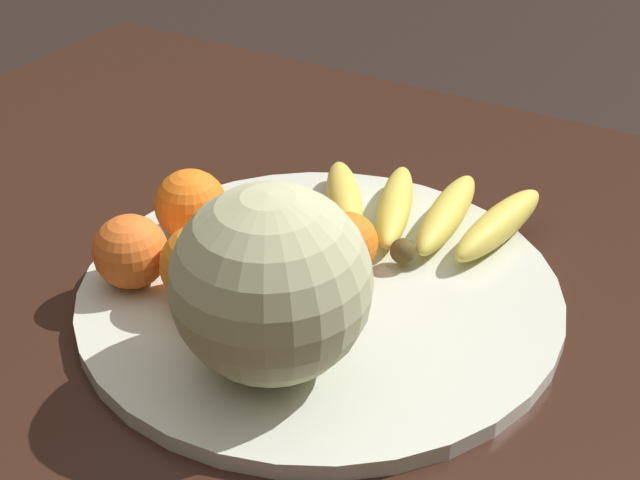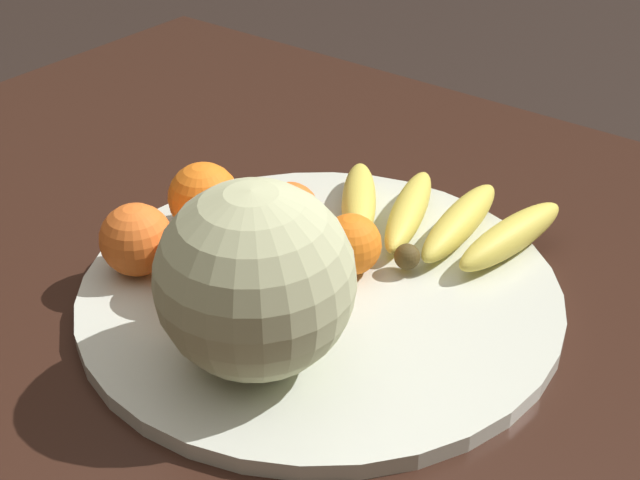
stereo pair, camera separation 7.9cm
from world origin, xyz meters
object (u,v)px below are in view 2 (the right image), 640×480
(kitchen_table, at_px, (335,391))
(orange_mid_center, at_px, (204,198))
(orange_front_right, at_px, (351,244))
(fruit_bowl, at_px, (320,292))
(orange_front_left, at_px, (201,257))
(orange_top_small, at_px, (277,246))
(banana_bunch, at_px, (433,218))
(melon, at_px, (255,280))
(orange_back_left, at_px, (290,211))
(orange_back_right, at_px, (136,240))
(produce_tag, at_px, (250,260))

(kitchen_table, relative_size, orange_mid_center, 19.82)
(orange_front_right, xyz_separation_m, orange_mid_center, (0.16, 0.03, 0.01))
(fruit_bowl, distance_m, orange_front_left, 0.12)
(orange_top_small, bearing_deg, banana_bunch, -116.60)
(melon, distance_m, orange_front_left, 0.12)
(banana_bunch, bearing_deg, fruit_bowl, 153.67)
(orange_top_small, bearing_deg, kitchen_table, 174.98)
(kitchen_table, xyz_separation_m, orange_front_right, (0.02, -0.05, 0.13))
(orange_back_left, bearing_deg, orange_front_left, 88.44)
(orange_back_left, bearing_deg, melon, 121.19)
(orange_mid_center, bearing_deg, orange_top_small, 170.47)
(kitchen_table, relative_size, orange_front_left, 19.26)
(kitchen_table, distance_m, orange_back_right, 0.24)
(banana_bunch, relative_size, orange_front_left, 3.27)
(kitchen_table, distance_m, orange_front_left, 0.19)
(orange_mid_center, bearing_deg, orange_front_right, -170.06)
(fruit_bowl, height_order, orange_front_right, orange_front_right)
(orange_front_right, height_order, orange_back_left, same)
(kitchen_table, height_order, orange_mid_center, orange_mid_center)
(orange_top_small, distance_m, produce_tag, 0.05)
(orange_back_left, bearing_deg, orange_front_right, 170.63)
(melon, xyz_separation_m, banana_bunch, (-0.01, -0.25, -0.06))
(orange_front_right, bearing_deg, orange_back_right, 37.47)
(banana_bunch, bearing_deg, orange_back_left, 116.37)
(kitchen_table, distance_m, fruit_bowl, 0.10)
(fruit_bowl, height_order, orange_mid_center, orange_mid_center)
(orange_front_right, height_order, orange_mid_center, orange_mid_center)
(fruit_bowl, bearing_deg, orange_mid_center, -3.54)
(produce_tag, bearing_deg, fruit_bowl, 141.26)
(fruit_bowl, height_order, banana_bunch, banana_bunch)
(fruit_bowl, relative_size, orange_front_right, 7.66)
(fruit_bowl, xyz_separation_m, melon, (-0.02, 0.11, 0.09))
(kitchen_table, xyz_separation_m, banana_bunch, (-0.00, -0.16, 0.12))
(orange_front_left, distance_m, orange_back_right, 0.07)
(orange_back_left, distance_m, produce_tag, 0.07)
(orange_front_left, height_order, orange_back_left, orange_front_left)
(kitchen_table, bearing_deg, orange_back_right, 20.62)
(melon, relative_size, orange_back_right, 2.32)
(orange_front_right, bearing_deg, kitchen_table, 113.03)
(banana_bunch, relative_size, orange_top_small, 3.75)
(kitchen_table, distance_m, produce_tag, 0.15)
(orange_top_small, bearing_deg, orange_front_left, 58.98)
(orange_front_right, xyz_separation_m, orange_back_left, (0.08, -0.01, -0.00))
(melon, bearing_deg, orange_mid_center, -34.79)
(kitchen_table, xyz_separation_m, produce_tag, (0.11, -0.01, 0.10))
(kitchen_table, bearing_deg, banana_bunch, -91.17)
(orange_front_left, xyz_separation_m, orange_back_left, (-0.00, -0.12, -0.01))
(kitchen_table, bearing_deg, melon, 86.09)
(orange_back_left, bearing_deg, fruit_bowl, 146.05)
(orange_front_right, height_order, orange_back_right, orange_back_right)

